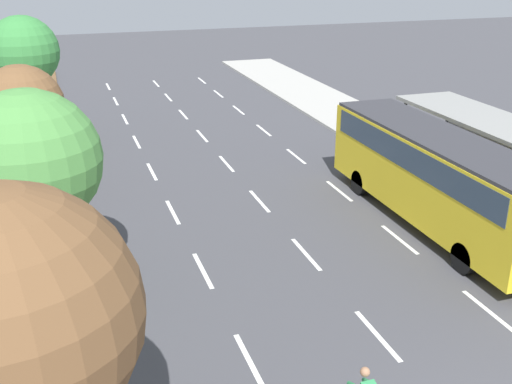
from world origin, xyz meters
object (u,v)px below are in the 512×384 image
bus_shelter (509,153)px  median_tree_nearest (6,318)px  bus (436,170)px  median_tree_fourth (23,52)px  median_tree_second (30,161)px  median_tree_third (22,107)px

bus_shelter → median_tree_nearest: (-17.86, -10.31, 2.43)m
median_tree_nearest → bus: bearing=33.4°
median_tree_nearest → median_tree_fourth: bearing=90.4°
median_tree_second → median_tree_nearest: bearing=-91.6°
bus_shelter → bus: bus is taller
median_tree_nearest → median_tree_fourth: size_ratio=0.99×
median_tree_nearest → median_tree_fourth: median_tree_fourth is taller
median_tree_third → median_tree_fourth: (0.02, 8.04, 0.91)m
median_tree_nearest → median_tree_second: median_tree_nearest is taller
median_tree_second → median_tree_fourth: median_tree_fourth is taller
median_tree_nearest → median_tree_third: 16.09m
median_tree_second → median_tree_third: 8.06m
median_tree_second → median_tree_fourth: size_ratio=0.95×
bus → bus_shelter: bearing=17.7°
bus_shelter → median_tree_nearest: 20.76m
bus → median_tree_third: bearing=152.6°
median_tree_third → median_tree_second: bearing=-87.1°
median_tree_nearest → median_tree_third: median_tree_nearest is taller
bus_shelter → median_tree_second: median_tree_second is taller
median_tree_fourth → bus: bearing=-47.9°
bus → median_tree_nearest: size_ratio=1.81×
bus_shelter → median_tree_second: bearing=-172.7°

